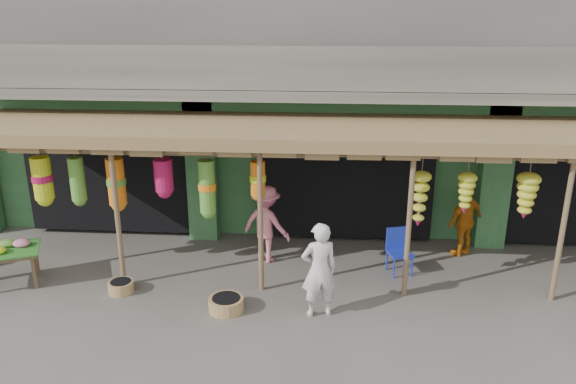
# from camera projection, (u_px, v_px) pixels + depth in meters

# --- Properties ---
(ground) EXTENTS (80.00, 80.00, 0.00)m
(ground) POSITION_uv_depth(u_px,v_px,m) (346.00, 287.00, 10.06)
(ground) COLOR #514C47
(ground) RESTS_ON ground
(building) EXTENTS (16.40, 6.80, 7.00)m
(building) POSITION_uv_depth(u_px,v_px,m) (346.00, 66.00, 13.57)
(building) COLOR gray
(building) RESTS_ON ground
(awning) EXTENTS (14.00, 2.70, 2.79)m
(awning) POSITION_uv_depth(u_px,v_px,m) (341.00, 136.00, 10.00)
(awning) COLOR brown
(awning) RESTS_ON ground
(flower_table) EXTENTS (1.54, 1.26, 0.80)m
(flower_table) POSITION_uv_depth(u_px,v_px,m) (0.00, 253.00, 9.91)
(flower_table) COLOR brown
(flower_table) RESTS_ON ground
(blue_chair) EXTENTS (0.51, 0.51, 0.86)m
(blue_chair) POSITION_uv_depth(u_px,v_px,m) (398.00, 248.00, 10.49)
(blue_chair) COLOR #1A2CAD
(blue_chair) RESTS_ON ground
(basket_mid) EXTENTS (0.76, 0.76, 0.22)m
(basket_mid) POSITION_uv_depth(u_px,v_px,m) (226.00, 304.00, 9.26)
(basket_mid) COLOR olive
(basket_mid) RESTS_ON ground
(basket_right) EXTENTS (0.57, 0.57, 0.20)m
(basket_right) POSITION_uv_depth(u_px,v_px,m) (121.00, 287.00, 9.85)
(basket_right) COLOR #9F774A
(basket_right) RESTS_ON ground
(person_front) EXTENTS (0.67, 0.53, 1.61)m
(person_front) POSITION_uv_depth(u_px,v_px,m) (319.00, 270.00, 8.92)
(person_front) COLOR silver
(person_front) RESTS_ON ground
(person_vendor) EXTENTS (0.92, 0.81, 1.49)m
(person_vendor) POSITION_uv_depth(u_px,v_px,m) (465.00, 220.00, 11.12)
(person_vendor) COLOR #C16812
(person_vendor) RESTS_ON ground
(person_shopper) EXTENTS (1.15, 0.94, 1.54)m
(person_shopper) POSITION_uv_depth(u_px,v_px,m) (266.00, 224.00, 10.86)
(person_shopper) COLOR pink
(person_shopper) RESTS_ON ground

